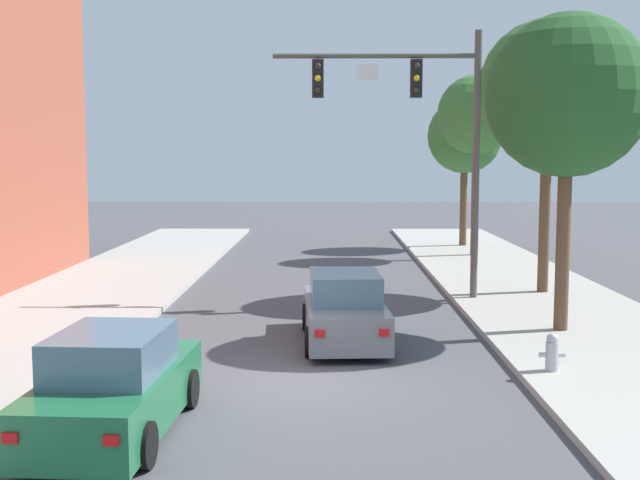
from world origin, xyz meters
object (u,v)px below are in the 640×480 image
Objects in this scene: street_tree_second at (548,89)px; street_tree_third at (477,116)px; traffic_signal_mast at (420,116)px; street_tree_farthest at (465,137)px; car_following_green at (115,387)px; fire_hydrant at (552,352)px; car_lead_grey at (345,311)px; street_tree_nearest at (568,97)px.

street_tree_third is at bearing 92.51° from street_tree_second.
traffic_signal_mast is 1.13× the size of street_tree_farthest.
traffic_signal_mast is at bearing 62.30° from car_following_green.
fire_hydrant is at bearing -95.82° from street_tree_third.
street_tree_farthest is at bearing 75.13° from traffic_signal_mast.
street_tree_third is (-0.39, 8.97, -0.29)m from street_tree_second.
street_tree_farthest is at bearing 84.78° from fire_hydrant.
car_following_green is at bearing -117.70° from traffic_signal_mast.
car_lead_grey is 1.00× the size of car_following_green.
street_tree_third is (0.61, 14.24, 0.32)m from street_tree_nearest.
fire_hydrant is at bearing -78.24° from traffic_signal_mast.
traffic_signal_mast is 0.94× the size of street_tree_second.
street_tree_third reaches higher than fire_hydrant.
street_tree_nearest is 14.26m from street_tree_third.
street_tree_nearest is 1.09× the size of street_tree_farthest.
street_tree_second is 12.59m from street_tree_farthest.
traffic_signal_mast is 13.19m from car_following_green.
traffic_signal_mast is at bearing -165.65° from street_tree_second.
street_tree_third is (9.20, 20.91, 5.10)m from car_following_green.
street_tree_farthest is at bearing 72.65° from car_lead_grey.
fire_hydrant is 0.09× the size of street_tree_second.
street_tree_second reaches higher than street_tree_third.
traffic_signal_mast reaches higher than street_tree_farthest.
traffic_signal_mast is 1.74× the size of car_following_green.
street_tree_second is at bearing 44.71° from car_lead_grey.
car_following_green is 0.65× the size of street_tree_farthest.
street_tree_nearest is at bearing -92.41° from street_tree_farthest.
street_tree_second is (9.60, 11.94, 5.39)m from car_following_green.
traffic_signal_mast is at bearing -104.87° from street_tree_farthest.
street_tree_farthest is at bearing 87.78° from street_tree_third.
car_following_green is at bearing -113.76° from street_tree_third.
street_tree_second is at bearing 14.35° from traffic_signal_mast.
car_following_green is 0.59× the size of street_tree_third.
fire_hydrant is 0.10× the size of street_tree_nearest.
car_following_green is at bearing -120.83° from car_lead_grey.
car_following_green is 0.54× the size of street_tree_second.
street_tree_nearest is (1.21, 3.58, 4.99)m from fire_hydrant.
car_lead_grey and car_following_green have the same top height.
traffic_signal_mast is 14.00m from street_tree_farthest.
car_following_green reaches higher than fire_hydrant.
street_tree_farthest reaches higher than car_following_green.
traffic_signal_mast reaches higher than street_tree_third.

